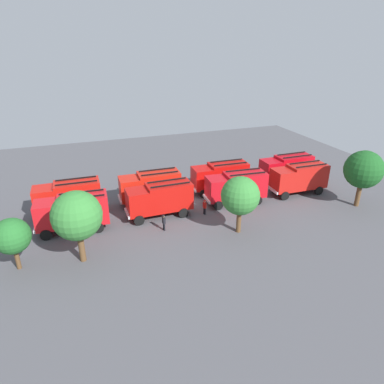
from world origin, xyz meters
name	(u,v)px	position (x,y,z in m)	size (l,w,h in m)	color
ground_plane	(192,203)	(0.00, 0.00, 0.00)	(64.40, 64.40, 0.00)	#4C4C51
fire_truck_0	(286,168)	(-14.10, -1.78, 2.15)	(7.20, 2.75, 3.88)	red
fire_truck_1	(220,176)	(-4.50, -2.02, 2.15)	(7.28, 2.96, 3.88)	red
fire_truck_2	(150,186)	(4.56, -1.76, 2.15)	(7.25, 2.87, 3.88)	red
fire_truck_3	(68,196)	(13.72, -1.99, 2.15)	(7.24, 2.86, 3.88)	red
fire_truck_4	(299,177)	(-13.51, 1.88, 2.15)	(7.25, 2.88, 3.88)	red
fire_truck_5	(236,186)	(-4.90, 1.74, 2.15)	(7.35, 3.15, 3.88)	red
fire_truck_6	(160,198)	(4.40, 1.97, 2.15)	(7.23, 2.83, 3.88)	red
fire_truck_7	(73,211)	(13.39, 2.04, 2.15)	(7.32, 3.06, 3.88)	red
firefighter_0	(247,204)	(-5.13, 4.15, 0.89)	(0.48, 0.45, 1.60)	black
firefighter_1	(205,207)	(-0.33, 3.21, 0.92)	(0.31, 0.46, 1.66)	black
firefighter_2	(164,222)	(4.87, 5.15, 0.94)	(0.27, 0.44, 1.69)	black
tree_0	(364,170)	(-17.86, 7.25, 4.47)	(4.28, 4.28, 6.64)	brown
tree_1	(240,196)	(-2.10, 7.98, 3.97)	(3.80, 3.80, 5.90)	brown
tree_2	(77,216)	(12.99, 7.85, 4.41)	(4.23, 4.23, 6.55)	brown
tree_3	(12,236)	(18.18, 7.21, 3.14)	(3.01, 3.01, 4.66)	brown
traffic_cone_0	(155,192)	(3.51, -4.05, 0.29)	(0.41, 0.41, 0.59)	#F2600C
traffic_cone_1	(273,173)	(-14.14, -4.80, 0.28)	(0.39, 0.39, 0.56)	#F2600C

